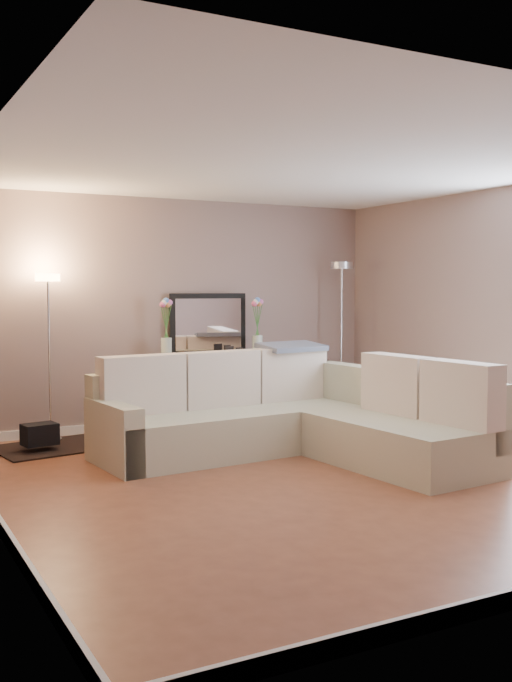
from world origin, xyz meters
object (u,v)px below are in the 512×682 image
floor_lamp_lit (49,323)px  floor_lamp_unlit (341,308)px  sectional_sofa (291,418)px  console_table (206,388)px

floor_lamp_lit → floor_lamp_unlit: bearing=-2.5°
sectional_sofa → console_table: bearing=93.8°
console_table → floor_lamp_unlit: floor_lamp_unlit is taller
sectional_sofa → console_table: sectional_sofa is taller
console_table → floor_lamp_lit: 1.92m
console_table → floor_lamp_lit: (-1.76, 0.04, 0.77)m
floor_lamp_lit → floor_lamp_unlit: floor_lamp_unlit is taller
sectional_sofa → console_table: 1.71m
sectional_sofa → floor_lamp_unlit: bearing=43.8°
console_table → floor_lamp_lit: bearing=178.8°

